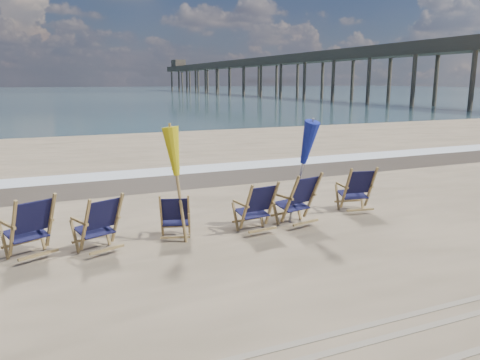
{
  "coord_description": "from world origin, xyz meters",
  "views": [
    {
      "loc": [
        -3.66,
        -6.25,
        2.85
      ],
      "look_at": [
        0.0,
        2.2,
        0.9
      ],
      "focal_mm": 35.0,
      "sensor_mm": 36.0,
      "label": 1
    }
  ],
  "objects_px": {
    "beach_chair_5": "(371,189)",
    "umbrella_blue": "(300,144)",
    "beach_chair_2": "(189,216)",
    "beach_chair_3": "(272,205)",
    "beach_chair_0": "(51,223)",
    "umbrella_yellow": "(178,157)",
    "beach_chair_1": "(117,220)",
    "beach_chair_4": "(313,197)",
    "fishing_pier": "(274,71)"
  },
  "relations": [
    {
      "from": "beach_chair_2",
      "to": "beach_chair_5",
      "type": "xyz_separation_m",
      "value": [
        4.23,
        0.18,
        0.08
      ]
    },
    {
      "from": "beach_chair_1",
      "to": "beach_chair_4",
      "type": "height_order",
      "value": "beach_chair_4"
    },
    {
      "from": "beach_chair_4",
      "to": "beach_chair_0",
      "type": "bearing_deg",
      "value": -15.83
    },
    {
      "from": "beach_chair_0",
      "to": "beach_chair_1",
      "type": "bearing_deg",
      "value": 145.44
    },
    {
      "from": "beach_chair_0",
      "to": "umbrella_yellow",
      "type": "distance_m",
      "value": 2.37
    },
    {
      "from": "beach_chair_0",
      "to": "beach_chair_1",
      "type": "distance_m",
      "value": 1.07
    },
    {
      "from": "beach_chair_0",
      "to": "beach_chair_1",
      "type": "height_order",
      "value": "beach_chair_0"
    },
    {
      "from": "beach_chair_0",
      "to": "beach_chair_5",
      "type": "height_order",
      "value": "beach_chair_0"
    },
    {
      "from": "beach_chair_3",
      "to": "beach_chair_1",
      "type": "bearing_deg",
      "value": -9.78
    },
    {
      "from": "beach_chair_3",
      "to": "beach_chair_0",
      "type": "bearing_deg",
      "value": -11.87
    },
    {
      "from": "umbrella_blue",
      "to": "beach_chair_1",
      "type": "bearing_deg",
      "value": 179.68
    },
    {
      "from": "beach_chair_1",
      "to": "fishing_pier",
      "type": "xyz_separation_m",
      "value": [
        40.54,
        72.39,
        4.13
      ]
    },
    {
      "from": "beach_chair_3",
      "to": "beach_chair_4",
      "type": "height_order",
      "value": "beach_chair_4"
    },
    {
      "from": "beach_chair_0",
      "to": "beach_chair_2",
      "type": "xyz_separation_m",
      "value": [
        2.32,
        -0.2,
        -0.1
      ]
    },
    {
      "from": "beach_chair_2",
      "to": "fishing_pier",
      "type": "xyz_separation_m",
      "value": [
        39.27,
        72.39,
        4.21
      ]
    },
    {
      "from": "beach_chair_2",
      "to": "beach_chair_3",
      "type": "height_order",
      "value": "beach_chair_3"
    },
    {
      "from": "beach_chair_2",
      "to": "umbrella_yellow",
      "type": "distance_m",
      "value": 1.12
    },
    {
      "from": "beach_chair_3",
      "to": "umbrella_yellow",
      "type": "distance_m",
      "value": 2.08
    },
    {
      "from": "beach_chair_1",
      "to": "fishing_pier",
      "type": "relative_size",
      "value": 0.01
    },
    {
      "from": "beach_chair_4",
      "to": "beach_chair_3",
      "type": "bearing_deg",
      "value": -6.98
    },
    {
      "from": "beach_chair_4",
      "to": "beach_chair_5",
      "type": "height_order",
      "value": "beach_chair_4"
    },
    {
      "from": "beach_chair_4",
      "to": "umbrella_blue",
      "type": "xyz_separation_m",
      "value": [
        -0.31,
        0.03,
        1.09
      ]
    },
    {
      "from": "beach_chair_0",
      "to": "beach_chair_2",
      "type": "distance_m",
      "value": 2.33
    },
    {
      "from": "beach_chair_2",
      "to": "beach_chair_5",
      "type": "height_order",
      "value": "beach_chair_5"
    },
    {
      "from": "beach_chair_4",
      "to": "beach_chair_2",
      "type": "bearing_deg",
      "value": -13.96
    },
    {
      "from": "beach_chair_4",
      "to": "umbrella_yellow",
      "type": "distance_m",
      "value": 2.95
    },
    {
      "from": "beach_chair_0",
      "to": "beach_chair_5",
      "type": "bearing_deg",
      "value": 155.95
    },
    {
      "from": "beach_chair_2",
      "to": "fishing_pier",
      "type": "distance_m",
      "value": 82.46
    },
    {
      "from": "beach_chair_2",
      "to": "umbrella_blue",
      "type": "relative_size",
      "value": 0.41
    },
    {
      "from": "beach_chair_0",
      "to": "fishing_pier",
      "type": "distance_m",
      "value": 83.41
    },
    {
      "from": "fishing_pier",
      "to": "umbrella_yellow",
      "type": "bearing_deg",
      "value": -118.58
    },
    {
      "from": "beach_chair_1",
      "to": "fishing_pier",
      "type": "distance_m",
      "value": 83.07
    },
    {
      "from": "beach_chair_2",
      "to": "beach_chair_3",
      "type": "relative_size",
      "value": 0.87
    },
    {
      "from": "beach_chair_0",
      "to": "umbrella_yellow",
      "type": "xyz_separation_m",
      "value": [
        2.13,
        -0.24,
        1.0
      ]
    },
    {
      "from": "beach_chair_0",
      "to": "fishing_pier",
      "type": "height_order",
      "value": "fishing_pier"
    },
    {
      "from": "beach_chair_5",
      "to": "beach_chair_3",
      "type": "bearing_deg",
      "value": 17.41
    },
    {
      "from": "beach_chair_5",
      "to": "umbrella_blue",
      "type": "xyz_separation_m",
      "value": [
        -1.94,
        -0.19,
        1.12
      ]
    },
    {
      "from": "beach_chair_2",
      "to": "beach_chair_3",
      "type": "xyz_separation_m",
      "value": [
        1.62,
        -0.15,
        0.07
      ]
    },
    {
      "from": "umbrella_blue",
      "to": "fishing_pier",
      "type": "bearing_deg",
      "value": 62.95
    },
    {
      "from": "beach_chair_2",
      "to": "fishing_pier",
      "type": "relative_size",
      "value": 0.01
    },
    {
      "from": "beach_chair_0",
      "to": "umbrella_yellow",
      "type": "relative_size",
      "value": 0.53
    },
    {
      "from": "beach_chair_4",
      "to": "beach_chair_5",
      "type": "bearing_deg",
      "value": 174.71
    },
    {
      "from": "umbrella_blue",
      "to": "beach_chair_5",
      "type": "bearing_deg",
      "value": 5.67
    },
    {
      "from": "beach_chair_5",
      "to": "umbrella_blue",
      "type": "bearing_deg",
      "value": 16.03
    },
    {
      "from": "beach_chair_2",
      "to": "umbrella_yellow",
      "type": "xyz_separation_m",
      "value": [
        -0.18,
        -0.04,
        1.1
      ]
    },
    {
      "from": "beach_chair_4",
      "to": "umbrella_blue",
      "type": "height_order",
      "value": "umbrella_blue"
    },
    {
      "from": "beach_chair_3",
      "to": "beach_chair_5",
      "type": "relative_size",
      "value": 0.97
    },
    {
      "from": "beach_chair_1",
      "to": "umbrella_blue",
      "type": "relative_size",
      "value": 0.48
    },
    {
      "from": "beach_chair_2",
      "to": "beach_chair_5",
      "type": "bearing_deg",
      "value": -159.55
    },
    {
      "from": "beach_chair_5",
      "to": "umbrella_yellow",
      "type": "xyz_separation_m",
      "value": [
        -4.41,
        -0.21,
        1.02
      ]
    }
  ]
}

